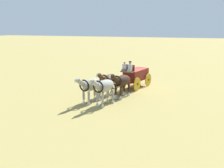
% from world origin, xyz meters
% --- Properties ---
extents(ground_plane, '(220.00, 220.00, 0.00)m').
position_xyz_m(ground_plane, '(0.00, 0.00, 0.00)').
color(ground_plane, '#9E8C4C').
extents(show_wagon, '(5.96, 2.40, 2.81)m').
position_xyz_m(show_wagon, '(0.16, -0.04, 1.23)').
color(show_wagon, maroon).
rests_on(show_wagon, ground).
extents(draft_horse_rear_near, '(3.00, 1.35, 2.23)m').
position_xyz_m(draft_horse_rear_near, '(3.89, -0.26, 1.36)').
color(draft_horse_rear_near, '#331E14').
rests_on(draft_horse_rear_near, ground).
extents(draft_horse_rear_off, '(2.92, 1.35, 2.17)m').
position_xyz_m(draft_horse_rear_off, '(3.58, -1.52, 1.31)').
color(draft_horse_rear_off, brown).
rests_on(draft_horse_rear_off, ground).
extents(draft_horse_lead_near, '(3.01, 1.37, 2.28)m').
position_xyz_m(draft_horse_lead_near, '(6.41, -0.86, 1.40)').
color(draft_horse_lead_near, '#9E998E').
rests_on(draft_horse_lead_near, ground).
extents(draft_horse_lead_off, '(3.05, 1.38, 2.21)m').
position_xyz_m(draft_horse_lead_off, '(6.11, -2.13, 1.34)').
color(draft_horse_lead_off, '#9E998E').
rests_on(draft_horse_lead_off, ground).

